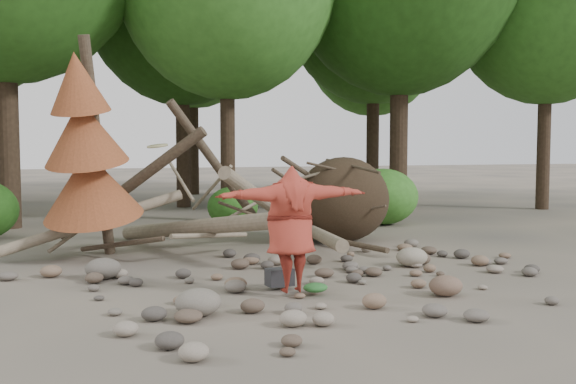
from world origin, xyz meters
name	(u,v)px	position (x,y,z in m)	size (l,w,h in m)	color
ground	(301,287)	(0.00, 0.00, 0.00)	(120.00, 120.00, 0.00)	#514C44
deadfall_pile	(321,202)	(2.02, 4.24, 0.95)	(8.55, 5.24, 3.30)	#332619
dead_conifer	(87,152)	(-3.12, 3.37, 2.11)	(2.06, 2.16, 4.35)	#4C3F30
bush_mid	(233,207)	(0.80, 7.80, 0.56)	(1.40, 1.40, 1.12)	#2E6A1E
bush_right	(383,197)	(5.00, 7.00, 0.80)	(2.00, 2.00, 1.60)	#3A7E27
frisbee_thrower	(291,229)	(-0.36, -0.56, 1.01)	(3.19, 0.73, 2.19)	#9F3023
backpack	(280,281)	(-0.37, -0.05, 0.13)	(0.40, 0.27, 0.27)	black
cloth_green	(315,291)	(0.01, -0.61, 0.07)	(0.37, 0.31, 0.14)	#28642B
cloth_orange	(314,290)	(0.02, -0.53, 0.06)	(0.32, 0.26, 0.11)	#B8511F
boulder_front_left	(198,302)	(-1.86, -1.21, 0.18)	(0.61, 0.55, 0.36)	slate
boulder_front_right	(446,286)	(1.84, -1.25, 0.15)	(0.51, 0.46, 0.31)	brown
boulder_mid_right	(412,257)	(2.54, 1.00, 0.18)	(0.59, 0.53, 0.35)	gray
boulder_mid_left	(103,269)	(-2.93, 1.63, 0.18)	(0.59, 0.54, 0.36)	#625B52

